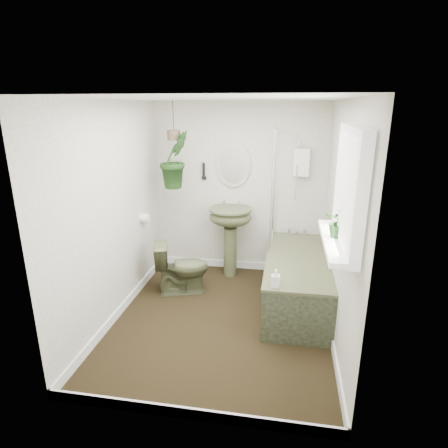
# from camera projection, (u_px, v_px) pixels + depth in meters

# --- Properties ---
(floor) EXTENTS (2.30, 2.80, 0.02)m
(floor) POSITION_uv_depth(u_px,v_px,m) (222.00, 320.00, 4.11)
(floor) COLOR black
(floor) RESTS_ON ground
(ceiling) EXTENTS (2.30, 2.80, 0.02)m
(ceiling) POSITION_uv_depth(u_px,v_px,m) (221.00, 97.00, 3.41)
(ceiling) COLOR white
(ceiling) RESTS_ON ground
(wall_back) EXTENTS (2.30, 0.02, 2.30)m
(wall_back) POSITION_uv_depth(u_px,v_px,m) (239.00, 190.00, 5.08)
(wall_back) COLOR silver
(wall_back) RESTS_ON ground
(wall_front) EXTENTS (2.30, 0.02, 2.30)m
(wall_front) POSITION_uv_depth(u_px,v_px,m) (184.00, 280.00, 2.43)
(wall_front) COLOR silver
(wall_front) RESTS_ON ground
(wall_left) EXTENTS (0.02, 2.80, 2.30)m
(wall_left) POSITION_uv_depth(u_px,v_px,m) (113.00, 214.00, 3.94)
(wall_left) COLOR silver
(wall_left) RESTS_ON ground
(wall_right) EXTENTS (0.02, 2.80, 2.30)m
(wall_right) POSITION_uv_depth(u_px,v_px,m) (341.00, 225.00, 3.57)
(wall_right) COLOR silver
(wall_right) RESTS_ON ground
(skirting) EXTENTS (2.30, 2.80, 0.10)m
(skirting) POSITION_uv_depth(u_px,v_px,m) (222.00, 315.00, 4.09)
(skirting) COLOR white
(skirting) RESTS_ON floor
(bathtub) EXTENTS (0.72, 1.72, 0.58)m
(bathtub) POSITION_uv_depth(u_px,v_px,m) (297.00, 281.00, 4.36)
(bathtub) COLOR #484C30
(bathtub) RESTS_ON floor
(bath_screen) EXTENTS (0.04, 0.72, 1.40)m
(bath_screen) POSITION_uv_depth(u_px,v_px,m) (273.00, 188.00, 4.57)
(bath_screen) COLOR silver
(bath_screen) RESTS_ON bathtub
(shower_box) EXTENTS (0.20, 0.10, 0.35)m
(shower_box) POSITION_uv_depth(u_px,v_px,m) (301.00, 162.00, 4.77)
(shower_box) COLOR white
(shower_box) RESTS_ON wall_back
(oval_mirror) EXTENTS (0.46, 0.03, 0.62)m
(oval_mirror) POSITION_uv_depth(u_px,v_px,m) (233.00, 164.00, 4.95)
(oval_mirror) COLOR #C0B599
(oval_mirror) RESTS_ON wall_back
(wall_sconce) EXTENTS (0.04, 0.04, 0.22)m
(wall_sconce) POSITION_uv_depth(u_px,v_px,m) (204.00, 171.00, 5.04)
(wall_sconce) COLOR black
(wall_sconce) RESTS_ON wall_back
(toilet_roll_holder) EXTENTS (0.11, 0.11, 0.11)m
(toilet_roll_holder) POSITION_uv_depth(u_px,v_px,m) (145.00, 218.00, 4.67)
(toilet_roll_holder) COLOR white
(toilet_roll_holder) RESTS_ON wall_left
(window_recess) EXTENTS (0.08, 1.00, 0.90)m
(window_recess) POSITION_uv_depth(u_px,v_px,m) (349.00, 188.00, 2.78)
(window_recess) COLOR white
(window_recess) RESTS_ON wall_right
(window_sill) EXTENTS (0.18, 1.00, 0.04)m
(window_sill) POSITION_uv_depth(u_px,v_px,m) (335.00, 241.00, 2.91)
(window_sill) COLOR white
(window_sill) RESTS_ON wall_right
(window_blinds) EXTENTS (0.01, 0.86, 0.76)m
(window_blinds) POSITION_uv_depth(u_px,v_px,m) (343.00, 188.00, 2.78)
(window_blinds) COLOR white
(window_blinds) RESTS_ON wall_right
(toilet) EXTENTS (0.74, 0.56, 0.66)m
(toilet) POSITION_uv_depth(u_px,v_px,m) (182.00, 267.00, 4.62)
(toilet) COLOR #484C30
(toilet) RESTS_ON floor
(pedestal_sink) EXTENTS (0.59, 0.51, 0.96)m
(pedestal_sink) POSITION_uv_depth(u_px,v_px,m) (230.00, 242.00, 5.05)
(pedestal_sink) COLOR #484C30
(pedestal_sink) RESTS_ON floor
(sill_plant) EXTENTS (0.27, 0.26, 0.24)m
(sill_plant) POSITION_uv_depth(u_px,v_px,m) (340.00, 222.00, 2.90)
(sill_plant) COLOR black
(sill_plant) RESTS_ON window_sill
(hanging_plant) EXTENTS (0.49, 0.50, 0.71)m
(hanging_plant) POSITION_uv_depth(u_px,v_px,m) (175.00, 160.00, 4.64)
(hanging_plant) COLOR black
(hanging_plant) RESTS_ON ceiling
(soap_bottle) EXTENTS (0.08, 0.09, 0.18)m
(soap_bottle) POSITION_uv_depth(u_px,v_px,m) (275.00, 278.00, 3.56)
(soap_bottle) COLOR black
(soap_bottle) RESTS_ON bathtub
(hanging_pot) EXTENTS (0.16, 0.16, 0.12)m
(hanging_pot) POSITION_uv_depth(u_px,v_px,m) (174.00, 135.00, 4.55)
(hanging_pot) COLOR #4E3B2A
(hanging_pot) RESTS_ON ceiling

